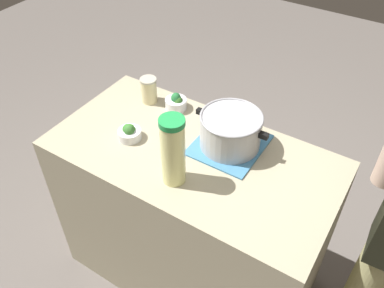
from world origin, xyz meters
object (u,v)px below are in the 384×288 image
Objects in this scene: lemonade_pitcher at (173,151)px; mason_jar at (149,90)px; broccoli_bowl_center at (129,132)px; cooking_pot at (231,130)px; broccoli_bowl_front at (176,102)px.

lemonade_pitcher reaches higher than mason_jar.
broccoli_bowl_center is at bearing -71.18° from mason_jar.
cooking_pot reaches higher than broccoli_bowl_front.
broccoli_bowl_center is at bearing -154.27° from cooking_pot.
cooking_pot is at bearing 25.73° from broccoli_bowl_center.
broccoli_bowl_center is at bearing 161.58° from lemonade_pitcher.
mason_jar is at bearing 170.91° from cooking_pot.
lemonade_pitcher reaches higher than broccoli_bowl_center.
cooking_pot reaches higher than mason_jar.
lemonade_pitcher is 0.50m from broccoli_bowl_front.
cooking_pot is 0.38m from broccoli_bowl_front.
broccoli_bowl_center is (-0.32, 0.11, -0.13)m from lemonade_pitcher.
lemonade_pitcher is at bearing -57.12° from broccoli_bowl_front.
lemonade_pitcher is at bearing -18.42° from broccoli_bowl_center.
cooking_pot is 0.46m from broccoli_bowl_center.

